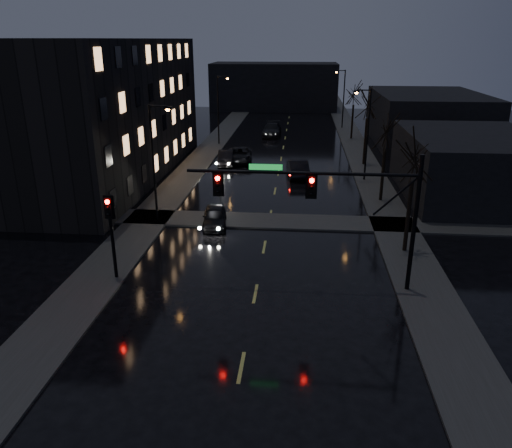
% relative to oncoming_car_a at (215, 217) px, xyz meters
% --- Properties ---
extents(ground, '(160.00, 160.00, 0.00)m').
position_rel_oncoming_car_a_xyz_m(ground, '(3.63, -17.36, -0.66)').
color(ground, black).
rests_on(ground, ground).
extents(sidewalk_left, '(3.00, 140.00, 0.12)m').
position_rel_oncoming_car_a_xyz_m(sidewalk_left, '(-4.87, 17.64, -0.60)').
color(sidewalk_left, '#2D2D2B').
rests_on(sidewalk_left, ground).
extents(sidewalk_right, '(3.00, 140.00, 0.12)m').
position_rel_oncoming_car_a_xyz_m(sidewalk_right, '(12.13, 17.64, -0.60)').
color(sidewalk_right, '#2D2D2B').
rests_on(sidewalk_right, ground).
extents(sidewalk_cross, '(40.00, 3.00, 0.12)m').
position_rel_oncoming_car_a_xyz_m(sidewalk_cross, '(3.63, 1.14, -0.60)').
color(sidewalk_cross, '#2D2D2B').
rests_on(sidewalk_cross, ground).
extents(apartment_block, '(12.00, 30.00, 12.00)m').
position_rel_oncoming_car_a_xyz_m(apartment_block, '(-12.87, 12.64, 5.34)').
color(apartment_block, black).
rests_on(apartment_block, ground).
extents(commercial_right_near, '(10.00, 14.00, 5.00)m').
position_rel_oncoming_car_a_xyz_m(commercial_right_near, '(19.13, 8.64, 1.84)').
color(commercial_right_near, black).
rests_on(commercial_right_near, ground).
extents(commercial_right_far, '(12.00, 18.00, 6.00)m').
position_rel_oncoming_car_a_xyz_m(commercial_right_far, '(20.63, 30.64, 2.34)').
color(commercial_right_far, black).
rests_on(commercial_right_far, ground).
extents(far_block, '(22.00, 10.00, 8.00)m').
position_rel_oncoming_car_a_xyz_m(far_block, '(0.63, 60.64, 3.34)').
color(far_block, black).
rests_on(far_block, ground).
extents(signal_mast, '(11.11, 0.41, 7.00)m').
position_rel_oncoming_car_a_xyz_m(signal_mast, '(7.47, -8.36, 4.20)').
color(signal_mast, black).
rests_on(signal_mast, ground).
extents(signal_pole_left, '(0.35, 0.41, 4.53)m').
position_rel_oncoming_car_a_xyz_m(signal_pole_left, '(-3.87, -8.37, 2.35)').
color(signal_pole_left, black).
rests_on(signal_pole_left, ground).
extents(tree_near, '(3.52, 3.52, 8.08)m').
position_rel_oncoming_car_a_xyz_m(tree_near, '(12.03, -3.36, 5.55)').
color(tree_near, black).
rests_on(tree_near, ground).
extents(tree_mid_a, '(3.30, 3.30, 7.58)m').
position_rel_oncoming_car_a_xyz_m(tree_mid_a, '(12.03, 6.64, 5.16)').
color(tree_mid_a, black).
rests_on(tree_mid_a, ground).
extents(tree_mid_b, '(3.74, 3.74, 8.59)m').
position_rel_oncoming_car_a_xyz_m(tree_mid_b, '(12.03, 18.64, 5.94)').
color(tree_mid_b, black).
rests_on(tree_mid_b, ground).
extents(tree_far, '(3.43, 3.43, 7.88)m').
position_rel_oncoming_car_a_xyz_m(tree_far, '(12.03, 32.64, 5.40)').
color(tree_far, black).
rests_on(tree_far, ground).
extents(streetlight_l_near, '(1.53, 0.28, 8.00)m').
position_rel_oncoming_car_a_xyz_m(streetlight_l_near, '(-3.96, 0.64, 4.11)').
color(streetlight_l_near, black).
rests_on(streetlight_l_near, ground).
extents(streetlight_l_far, '(1.53, 0.28, 8.00)m').
position_rel_oncoming_car_a_xyz_m(streetlight_l_far, '(-3.96, 27.64, 4.11)').
color(streetlight_l_far, black).
rests_on(streetlight_l_far, ground).
extents(streetlight_r_mid, '(1.53, 0.28, 8.00)m').
position_rel_oncoming_car_a_xyz_m(streetlight_r_mid, '(11.21, 12.64, 4.11)').
color(streetlight_r_mid, black).
rests_on(streetlight_r_mid, ground).
extents(streetlight_r_far, '(1.53, 0.28, 8.00)m').
position_rel_oncoming_car_a_xyz_m(streetlight_r_far, '(11.21, 40.64, 4.11)').
color(streetlight_r_far, black).
rests_on(streetlight_r_far, ground).
extents(oncoming_car_a, '(2.08, 4.08, 1.33)m').
position_rel_oncoming_car_a_xyz_m(oncoming_car_a, '(0.00, 0.00, 0.00)').
color(oncoming_car_a, black).
rests_on(oncoming_car_a, ground).
extents(oncoming_car_b, '(1.90, 4.39, 1.40)m').
position_rel_oncoming_car_a_xyz_m(oncoming_car_b, '(-1.84, 17.46, 0.04)').
color(oncoming_car_b, black).
rests_on(oncoming_car_b, ground).
extents(oncoming_car_c, '(2.97, 5.51, 1.47)m').
position_rel_oncoming_car_a_xyz_m(oncoming_car_c, '(-0.57, 18.92, 0.07)').
color(oncoming_car_c, black).
rests_on(oncoming_car_c, ground).
extents(oncoming_car_d, '(2.40, 5.70, 1.64)m').
position_rel_oncoming_car_a_xyz_m(oncoming_car_d, '(1.83, 34.07, 0.16)').
color(oncoming_car_d, black).
rests_on(oncoming_car_d, ground).
extents(lead_car, '(2.26, 5.07, 1.62)m').
position_rel_oncoming_car_a_xyz_m(lead_car, '(5.43, 13.60, 0.14)').
color(lead_car, black).
rests_on(lead_car, ground).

